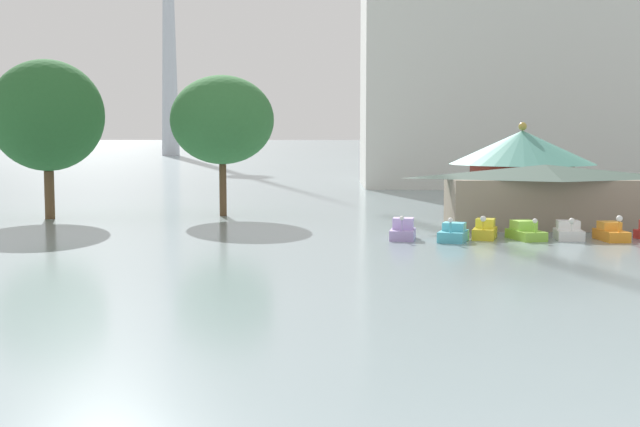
# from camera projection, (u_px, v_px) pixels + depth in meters

# --- Properties ---
(pedal_boat_lavender) EXTENTS (1.96, 2.70, 1.64)m
(pedal_boat_lavender) POSITION_uv_depth(u_px,v_px,m) (403.00, 231.00, 54.79)
(pedal_boat_lavender) COLOR #B299D8
(pedal_boat_lavender) RESTS_ON ground
(pedal_boat_cyan) EXTENTS (2.36, 2.90, 1.63)m
(pedal_boat_cyan) POSITION_uv_depth(u_px,v_px,m) (453.00, 234.00, 53.73)
(pedal_boat_cyan) COLOR #4CB7CC
(pedal_boat_cyan) RESTS_ON ground
(pedal_boat_yellow) EXTENTS (2.11, 2.95, 1.62)m
(pedal_boat_yellow) POSITION_uv_depth(u_px,v_px,m) (485.00, 231.00, 55.16)
(pedal_boat_yellow) COLOR yellow
(pedal_boat_yellow) RESTS_ON ground
(pedal_boat_lime) EXTENTS (2.26, 3.26, 1.51)m
(pedal_boat_lime) POSITION_uv_depth(u_px,v_px,m) (525.00, 232.00, 54.75)
(pedal_boat_lime) COLOR #8CCC3F
(pedal_boat_lime) RESTS_ON ground
(pedal_boat_white) EXTENTS (1.91, 2.59, 1.51)m
(pedal_boat_white) POSITION_uv_depth(u_px,v_px,m) (569.00, 232.00, 54.84)
(pedal_boat_white) COLOR white
(pedal_boat_white) RESTS_ON ground
(pedal_boat_orange) EXTENTS (1.64, 2.95, 1.75)m
(pedal_boat_orange) POSITION_uv_depth(u_px,v_px,m) (611.00, 233.00, 54.23)
(pedal_boat_orange) COLOR orange
(pedal_boat_orange) RESTS_ON ground
(boathouse) EXTENTS (15.12, 6.67, 4.66)m
(boathouse) POSITION_uv_depth(u_px,v_px,m) (545.00, 195.00, 61.37)
(boathouse) COLOR gray
(boathouse) RESTS_ON ground
(green_roof_pavilion) EXTENTS (12.18, 12.18, 7.88)m
(green_roof_pavilion) POSITION_uv_depth(u_px,v_px,m) (522.00, 166.00, 70.36)
(green_roof_pavilion) COLOR #993328
(green_roof_pavilion) RESTS_ON ground
(shoreline_tree_tall_left) EXTENTS (9.10, 9.10, 12.87)m
(shoreline_tree_tall_left) POSITION_uv_depth(u_px,v_px,m) (47.00, 116.00, 67.30)
(shoreline_tree_tall_left) COLOR brown
(shoreline_tree_tall_left) RESTS_ON ground
(shoreline_tree_mid) EXTENTS (8.67, 8.67, 11.79)m
(shoreline_tree_mid) POSITION_uv_depth(u_px,v_px,m) (222.00, 120.00, 69.89)
(shoreline_tree_mid) COLOR brown
(shoreline_tree_mid) RESTS_ON ground
(background_building_block) EXTENTS (40.46, 18.08, 28.05)m
(background_building_block) POSITION_uv_depth(u_px,v_px,m) (512.00, 80.00, 110.95)
(background_building_block) COLOR silver
(background_building_block) RESTS_ON ground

